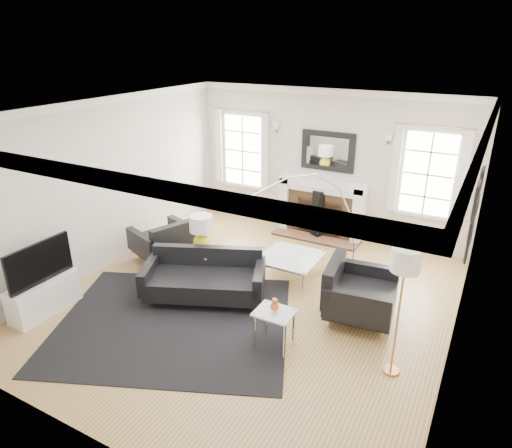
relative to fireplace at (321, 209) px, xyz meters
The scene contains 25 objects.
floor 2.84m from the fireplace, 90.00° to the right, with size 6.00×6.00×0.00m, color olive.
back_wall 0.88m from the fireplace, 90.00° to the left, with size 5.50×0.04×2.80m, color beige.
front_wall 5.85m from the fireplace, 90.00° to the right, with size 5.50×0.04×2.80m, color beige.
left_wall 4.01m from the fireplace, 134.58° to the right, with size 0.04×6.00×2.80m, color beige.
right_wall 4.01m from the fireplace, 45.42° to the right, with size 0.04×6.00×2.80m, color beige.
ceiling 3.59m from the fireplace, 90.00° to the right, with size 5.50×6.00×0.02m, color white.
crown_molding 3.55m from the fireplace, 90.00° to the right, with size 5.50×6.00×0.12m, color white.
fireplace is the anchor object (origin of this frame).
mantel_mirror 1.12m from the fireplace, 90.00° to the left, with size 1.05×0.07×0.75m.
window_left 2.07m from the fireplace, behind, with size 1.24×0.15×1.62m.
window_right 2.07m from the fireplace, ahead, with size 1.24×0.15×1.62m.
gallery_wall 3.26m from the fireplace, 28.83° to the right, with size 0.04×1.73×1.29m.
tv_unit 5.12m from the fireplace, 118.55° to the right, with size 0.35×1.00×1.09m.
area_rug 3.93m from the fireplace, 100.06° to the right, with size 3.12×2.60×0.01m, color black.
sofa 3.14m from the fireplace, 102.50° to the right, with size 1.95×1.44×0.58m.
armchair_left 3.10m from the fireplace, 129.53° to the right, with size 1.11×1.18×0.64m.
armchair_right 2.94m from the fireplace, 59.55° to the right, with size 1.02×1.11×0.68m.
coffee_table 1.95m from the fireplace, 83.64° to the right, with size 0.90×0.90×0.40m.
side_table_left 2.82m from the fireplace, 111.05° to the right, with size 0.48×0.48×0.53m.
nesting_table 3.74m from the fireplace, 77.94° to the right, with size 0.48×0.40×0.52m.
gourd_lamp 2.83m from the fireplace, 111.05° to the right, with size 0.36×0.36×0.58m.
orange_vase 3.74m from the fireplace, 77.94° to the right, with size 0.11×0.11×0.18m.
arc_floor_lamp 2.70m from the fireplace, 75.42° to the right, with size 1.45×1.34×2.05m.
stick_floor_lamp 4.15m from the fireplace, 57.18° to the right, with size 0.33×0.33×1.61m.
speaker_tower 0.16m from the fireplace, 92.88° to the right, with size 0.19×0.19×0.94m, color black.
Camera 1 is at (2.86, -5.18, 3.67)m, focal length 32.00 mm.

